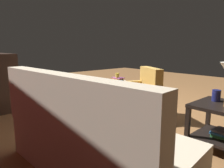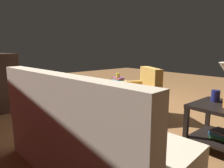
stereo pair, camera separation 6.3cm
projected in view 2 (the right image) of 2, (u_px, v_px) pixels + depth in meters
The scene contains 17 objects.
ground at pixel (126, 106), 4.27m from camera, with size 12.00×12.00×0.00m, color olive.
couch at pixel (87, 141), 1.95m from camera, with size 1.96×1.00×1.00m.
armchair at pixel (138, 97), 3.53m from camera, with size 0.90×0.91×0.87m.
side_table at pixel (222, 121), 2.38m from camera, with size 0.64×0.64×0.55m.
small_vase at pixel (215, 96), 2.50m from camera, with size 0.10×0.10×0.14m, color navy.
book_stack_shelf at pixel (220, 134), 2.41m from camera, with size 0.23×0.23×0.08m.
laptop_desk at pixel (72, 94), 3.49m from camera, with size 0.56×0.44×0.48m.
laptop at pixel (70, 88), 3.45m from camera, with size 0.33×0.26×0.21m.
wicker_hamper at pixel (118, 92), 4.49m from camera, with size 0.45×0.45×0.48m.
book_stack_hamper at pixel (118, 79), 4.44m from camera, with size 0.25×0.22×0.09m.
yellow_mug at pixel (118, 75), 4.40m from camera, with size 0.08×0.08×0.10m, color yellow.
tv_remote at pixel (118, 80), 4.57m from camera, with size 0.05×0.16×0.02m, color #262628.
ottoman at pixel (108, 85), 5.03m from camera, with size 0.40×0.40×0.36m.
circular_rug at pixel (64, 107), 4.20m from camera, with size 1.48×1.48×0.01m, color beige.
pet_bowl_steel at pixel (81, 88), 6.05m from camera, with size 0.20×0.20×0.05m, color silver.
pet_bowl_teal at pixel (73, 87), 6.25m from camera, with size 0.20×0.20×0.05m, color teal.
potted_plant at pixel (34, 82), 5.28m from camera, with size 0.34×0.34×0.55m.
Camera 2 is at (-2.93, 2.91, 1.20)m, focal length 32.45 mm.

